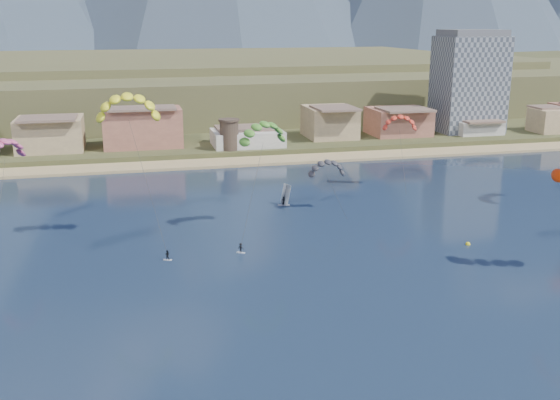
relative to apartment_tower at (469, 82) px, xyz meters
name	(u,v)px	position (x,y,z in m)	size (l,w,h in m)	color
ground	(346,361)	(-85.00, -128.00, -17.82)	(2400.00, 2400.00, 0.00)	black
beach	(216,163)	(-85.00, -22.00, -17.57)	(2200.00, 12.00, 0.90)	tan
land	(148,62)	(-85.00, 432.00, -17.82)	(2200.00, 900.00, 4.00)	brown
foothills	(226,84)	(-62.61, 104.47, -8.74)	(940.00, 210.00, 18.00)	brown
town	(61,130)	(-125.00, -6.00, -9.82)	(400.00, 24.00, 12.00)	beige
apartment_tower	(469,82)	(0.00, 0.00, 0.00)	(20.00, 16.00, 32.00)	gray
watchtower	(229,134)	(-80.00, -14.00, -11.45)	(5.82, 5.82, 8.60)	#47382D
kitesurfer_yellow	(128,103)	(-106.95, -81.07, 5.93)	(10.86, 13.20, 27.02)	silver
kitesurfer_green	(263,130)	(-84.25, -79.92, 0.45)	(11.87, 14.99, 22.01)	silver
distant_kite_pink	(3,146)	(-128.00, -73.09, -1.70)	(8.01, 8.59, 18.95)	#262626
distant_kite_dark	(327,165)	(-69.39, -70.44, -8.61)	(7.78, 5.53, 12.62)	#262626
distant_kite_orange	(400,120)	(-48.06, -56.20, -2.47)	(8.56, 6.58, 18.11)	#262626
windsurfer	(285,199)	(-76.72, -65.17, -16.44)	(2.53, 2.80, 4.34)	silver
buoy	(468,244)	(-52.23, -96.08, -17.68)	(0.80, 0.80, 0.80)	yellow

